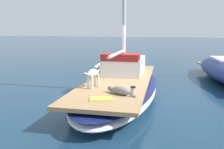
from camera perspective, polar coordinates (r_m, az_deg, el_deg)
The scene contains 7 objects.
ground_plane at distance 8.60m, azimuth 1.67°, elevation -5.42°, with size 120.00×120.00×0.00m, color navy.
sailboat_main at distance 8.51m, azimuth 1.68°, elevation -3.25°, with size 2.77×7.32×0.66m.
cabin_house at distance 9.46m, azimuth 2.93°, elevation 2.30°, with size 1.48×2.27×0.84m.
dog_white at distance 7.25m, azimuth -4.21°, elevation 0.31°, with size 0.34×0.93×0.70m.
dog_grey at distance 6.51m, azimuth 1.87°, elevation -3.72°, with size 0.89×0.51×0.22m.
deck_winch at distance 6.55m, azimuth 4.93°, elevation -3.74°, with size 0.16×0.16×0.21m.
deck_towel at distance 6.08m, azimuth -2.57°, elevation -5.68°, with size 0.56×0.36×0.03m, color #D8D14C.
Camera 1 is at (1.81, -8.05, 2.39)m, focal length 39.15 mm.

